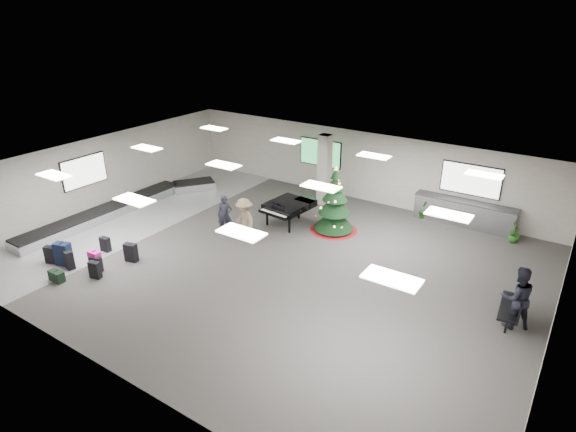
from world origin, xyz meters
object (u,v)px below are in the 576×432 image
Objects in this scene: baggage_carousel at (125,207)px; potted_plant_left at (424,209)px; christmas_tree at (334,209)px; traveler_b at (245,220)px; service_counter at (464,213)px; bench at (515,305)px; grand_piano at (288,206)px; traveler_bench at (517,298)px; pink_suitcase at (95,260)px; traveler_a at (225,215)px; potted_plant_right at (515,233)px.

baggage_carousel is 13.02m from potted_plant_left.
traveler_b is (-2.36, -2.77, -0.06)m from christmas_tree.
service_counter reaches higher than bench.
christmas_tree reaches higher than grand_piano.
traveler_bench is (0.02, -0.20, 0.36)m from bench.
traveler_bench is (9.14, -2.28, 0.15)m from grand_piano.
bench is (12.54, 4.70, 0.24)m from pink_suitcase.
traveler_a is (-3.42, -2.67, -0.14)m from christmas_tree.
pink_suitcase is at bearing -145.64° from traveler_a.
bench reaches higher than baggage_carousel.
pink_suitcase is 13.13m from potted_plant_left.
christmas_tree is 7.77m from traveler_bench.
traveler_bench is 2.50× the size of potted_plant_right.
potted_plant_right is (11.58, 10.16, 0.03)m from pink_suitcase.
service_counter reaches higher than pink_suitcase.
traveler_a reaches higher than bench.
potted_plant_right is at bearing 54.72° from traveler_b.
traveler_a is 1.89× the size of potted_plant_left.
grand_piano is 1.24× the size of bench.
service_counter is 2.54× the size of traveler_a.
baggage_carousel is 13.70× the size of pink_suitcase.
christmas_tree reaches higher than pink_suitcase.
pink_suitcase is at bearing -164.27° from bench.
baggage_carousel is 15.90m from traveler_bench.
potted_plant_right is (-0.98, 5.66, -0.56)m from traveler_bench.
traveler_b is (-0.47, -2.25, 0.09)m from grand_piano.
christmas_tree reaches higher than traveler_b.
potted_plant_right is at bearing -3.84° from traveler_a.
traveler_a is (5.20, 0.72, 0.58)m from baggage_carousel.
traveler_b is at bearing -146.93° from potted_plant_right.
service_counter is 2.16× the size of traveler_bench.
potted_plant_left is at bearing 30.12° from baggage_carousel.
baggage_carousel is at bearing -157.27° from potted_plant_right.
potted_plant_left is (-4.62, 5.95, -0.52)m from traveler_bench.
potted_plant_left is at bearing 50.10° from christmas_tree.
traveler_a is at bearing 7.83° from baggage_carousel.
pink_suitcase is 0.26× the size of christmas_tree.
traveler_b is at bearing -96.51° from grand_piano.
traveler_a is (-7.64, -6.02, 0.25)m from service_counter.
potted_plant_right is at bearing -112.60° from traveler_bench.
pink_suitcase is (3.32, -3.92, 0.13)m from baggage_carousel.
traveler_bench is 2.23× the size of potted_plant_left.
grand_piano is 1.18× the size of traveler_b.
bench is at bearing 18.85° from pink_suitcase.
grand_piano is at bearing -147.66° from service_counter.
grand_piano reaches higher than potted_plant_right.
christmas_tree is at bearing 20.63° from grand_piano.
service_counter is at bearing 37.73° from grand_piano.
bench reaches higher than potted_plant_left.
traveler_b is 9.62m from traveler_bench.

